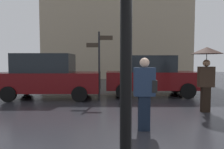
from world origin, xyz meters
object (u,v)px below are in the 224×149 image
(pedestrian_with_umbrella, at_px, (206,62))
(pedestrian_with_bag, at_px, (145,90))
(parked_car_right, at_px, (151,75))
(parked_car_left, at_px, (49,76))
(street_signpost, at_px, (99,59))

(pedestrian_with_umbrella, height_order, pedestrian_with_bag, pedestrian_with_umbrella)
(pedestrian_with_umbrella, distance_m, parked_car_right, 3.41)
(parked_car_left, distance_m, parked_car_right, 4.67)
(pedestrian_with_umbrella, xyz_separation_m, parked_car_left, (-5.78, 2.53, -0.61))
(parked_car_right, bearing_deg, pedestrian_with_bag, 78.98)
(pedestrian_with_umbrella, bearing_deg, parked_car_right, -11.02)
(pedestrian_with_umbrella, distance_m, parked_car_left, 6.34)
(parked_car_left, bearing_deg, pedestrian_with_bag, 130.02)
(street_signpost, bearing_deg, parked_car_left, 166.41)
(pedestrian_with_umbrella, height_order, street_signpost, street_signpost)
(parked_car_left, distance_m, street_signpost, 2.45)
(parked_car_right, relative_size, street_signpost, 1.51)
(street_signpost, bearing_deg, pedestrian_with_umbrella, -29.52)
(pedestrian_with_umbrella, relative_size, pedestrian_with_bag, 1.22)
(pedestrian_with_bag, xyz_separation_m, parked_car_left, (-3.54, 4.27, 0.02))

